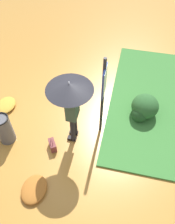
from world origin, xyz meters
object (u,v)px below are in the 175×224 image
at_px(info_sign_post, 103,90).
at_px(trash_bin, 4,129).
at_px(handbag, 52,145).
at_px(person_with_umbrella, 71,97).

xyz_separation_m(info_sign_post, trash_bin, (0.81, -2.26, -1.03)).
distance_m(info_sign_post, trash_bin, 2.61).
bearing_deg(handbag, info_sign_post, 127.81).
xyz_separation_m(person_with_umbrella, handbag, (0.36, -0.45, -1.42)).
height_order(info_sign_post, trash_bin, info_sign_post).
distance_m(person_with_umbrella, info_sign_post, 0.77).
bearing_deg(handbag, trash_bin, -90.28).
relative_size(info_sign_post, trash_bin, 2.76).
bearing_deg(person_with_umbrella, trash_bin, -78.00).
relative_size(person_with_umbrella, handbag, 5.53).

